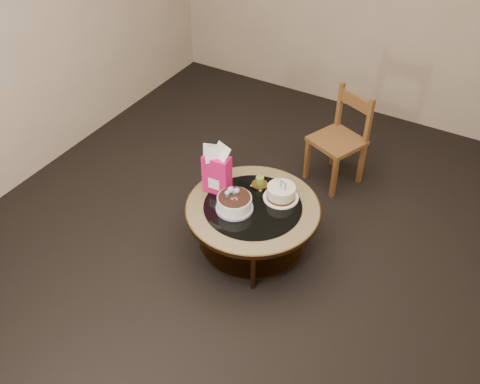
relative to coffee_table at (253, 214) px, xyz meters
The scene contains 8 objects.
ground 0.38m from the coffee_table, 164.05° to the left, with size 5.00×5.00×0.00m, color black.
room_walls 1.16m from the coffee_table, 164.05° to the left, with size 4.52×5.02×2.61m.
coffee_table is the anchor object (origin of this frame).
decorated_cake 0.19m from the coffee_table, 135.31° to the right, with size 0.28×0.28×0.16m.
cream_cake 0.27m from the coffee_table, 52.47° to the left, with size 0.27×0.27×0.17m.
gift_bag 0.43m from the coffee_table, behind, with size 0.21×0.16×0.41m.
pillar_candle 0.27m from the coffee_table, 106.35° to the left, with size 0.13×0.13×0.09m.
dining_chair 1.21m from the coffee_table, 79.43° to the left, with size 0.52×0.52×0.87m.
Camera 1 is at (1.42, -2.63, 3.10)m, focal length 40.00 mm.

